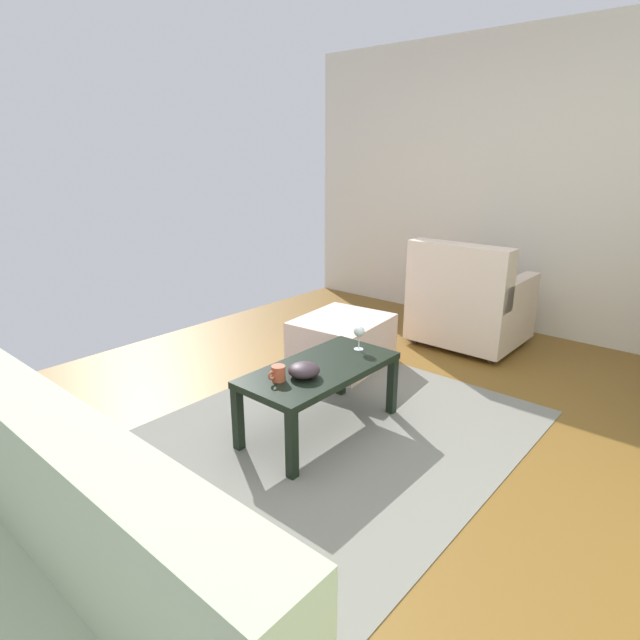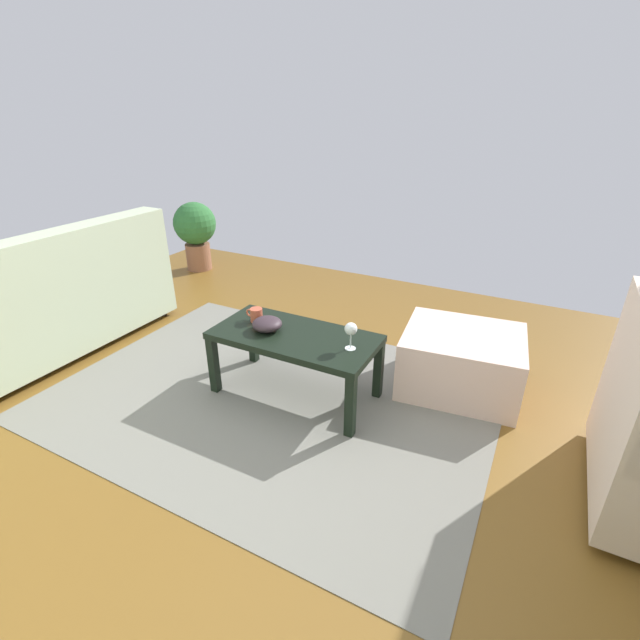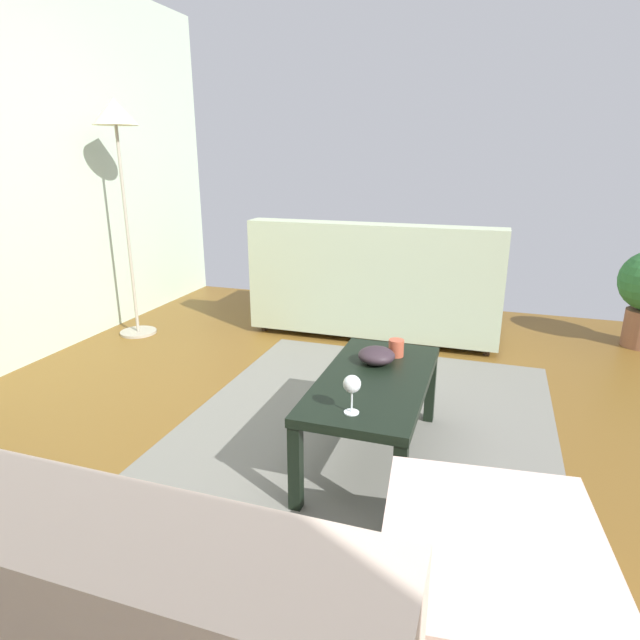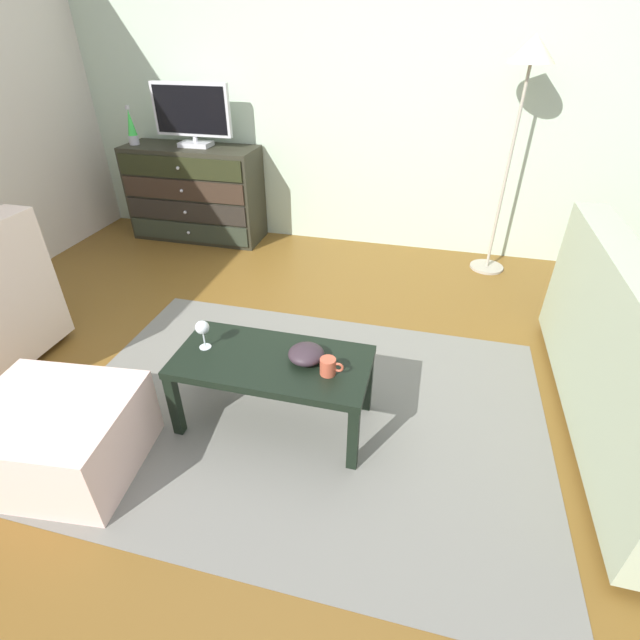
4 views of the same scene
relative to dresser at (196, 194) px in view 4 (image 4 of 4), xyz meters
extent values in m
cube|color=brown|center=(1.46, -1.95, -0.46)|extent=(5.72, 5.00, 0.05)
cube|color=#B5C9AE|center=(1.46, 0.31, 0.88)|extent=(5.72, 0.12, 2.62)
cube|color=slate|center=(1.66, -2.15, -0.43)|extent=(2.60, 1.90, 0.01)
cube|color=#2C2B1F|center=(0.00, 0.01, 0.00)|extent=(1.24, 0.45, 0.86)
cube|color=#2D3427|center=(0.00, -0.23, -0.30)|extent=(1.18, 0.02, 0.18)
sphere|color=silver|center=(0.00, -0.24, -0.30)|extent=(0.03, 0.03, 0.03)
cube|color=#28241E|center=(0.00, -0.23, -0.10)|extent=(1.18, 0.02, 0.18)
sphere|color=silver|center=(0.00, -0.24, -0.10)|extent=(0.03, 0.03, 0.03)
cube|color=#34261C|center=(0.00, -0.23, 0.10)|extent=(1.18, 0.02, 0.18)
sphere|color=silver|center=(0.00, -0.24, 0.10)|extent=(0.03, 0.03, 0.03)
cube|color=black|center=(0.00, -0.23, 0.30)|extent=(1.18, 0.02, 0.18)
sphere|color=silver|center=(0.00, -0.24, 0.30)|extent=(0.03, 0.03, 0.03)
cube|color=silver|center=(0.06, 0.03, 0.45)|extent=(0.28, 0.18, 0.04)
cylinder|color=silver|center=(0.06, 0.03, 0.50)|extent=(0.04, 0.04, 0.05)
cube|color=silver|center=(0.06, 0.03, 0.74)|extent=(0.71, 0.05, 0.43)
cube|color=black|center=(0.06, 0.00, 0.74)|extent=(0.66, 0.01, 0.38)
cylinder|color=#B7B7BC|center=(-0.52, -0.04, 0.47)|extent=(0.09, 0.09, 0.08)
cone|color=#3FD84C|center=(-0.52, -0.04, 0.62)|extent=(0.08, 0.08, 0.22)
cylinder|color=#B7B7BC|center=(-0.52, -0.04, 0.75)|extent=(0.04, 0.04, 0.03)
cube|color=black|center=(1.09, -2.03, -0.24)|extent=(0.05, 0.05, 0.37)
cube|color=black|center=(2.00, -2.03, -0.24)|extent=(0.05, 0.05, 0.37)
cube|color=black|center=(1.09, -2.45, -0.24)|extent=(0.05, 0.05, 0.37)
cube|color=black|center=(2.00, -2.45, -0.24)|extent=(0.05, 0.05, 0.37)
cube|color=black|center=(1.55, -2.24, -0.04)|extent=(0.97, 0.47, 0.04)
cylinder|color=silver|center=(1.19, -2.23, -0.02)|extent=(0.06, 0.06, 0.00)
cylinder|color=silver|center=(1.19, -2.23, 0.03)|extent=(0.01, 0.01, 0.09)
sphere|color=silver|center=(1.19, -2.23, 0.10)|extent=(0.07, 0.07, 0.07)
cylinder|color=#B55036|center=(1.84, -2.28, 0.02)|extent=(0.08, 0.08, 0.08)
torus|color=#B55036|center=(1.89, -2.28, 0.03)|extent=(0.05, 0.01, 0.05)
ellipsoid|color=#30242B|center=(1.72, -2.21, 0.02)|extent=(0.18, 0.18, 0.08)
cylinder|color=#332319|center=(3.13, -2.72, -0.41)|extent=(0.05, 0.05, 0.05)
cylinder|color=#332319|center=(3.13, -0.98, -0.41)|extent=(0.05, 0.05, 0.05)
cube|color=#ABB999|center=(3.15, -1.85, 0.23)|extent=(0.20, 1.89, 0.46)
cube|color=#ABB999|center=(3.47, -0.96, 0.11)|extent=(0.81, 0.12, 0.20)
cylinder|color=#332319|center=(-0.13, -1.89, -0.41)|extent=(0.05, 0.05, 0.05)
cube|color=beige|center=(0.67, -2.77, -0.24)|extent=(0.76, 0.67, 0.38)
cylinder|color=#A59E8C|center=(2.74, -0.05, -0.42)|extent=(0.28, 0.28, 0.02)
cylinder|color=#A59E8C|center=(2.74, -0.05, 0.36)|extent=(0.02, 0.02, 1.55)
cone|color=beige|center=(2.74, -0.05, 1.23)|extent=(0.32, 0.32, 0.18)
camera|label=1|loc=(3.62, -0.45, 1.15)|focal=28.76mm
camera|label=2|loc=(0.34, -0.24, 1.19)|focal=25.24mm
camera|label=3|loc=(-0.61, -2.70, 0.94)|focal=29.65mm
camera|label=4|loc=(2.22, -3.94, 1.38)|focal=25.95mm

